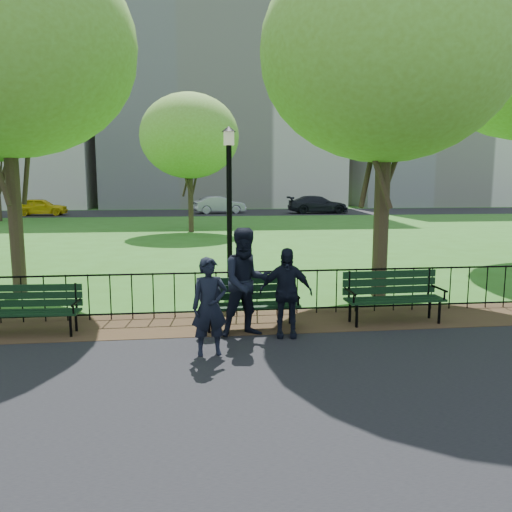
{
  "coord_description": "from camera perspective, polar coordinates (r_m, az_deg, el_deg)",
  "views": [
    {
      "loc": [
        -0.96,
        -7.48,
        2.62
      ],
      "look_at": [
        0.12,
        1.5,
        1.27
      ],
      "focal_mm": 35.0,
      "sensor_mm": 36.0,
      "label": 1
    }
  ],
  "objects": [
    {
      "name": "person_mid",
      "position": [
        8.4,
        -1.07,
        -3.04
      ],
      "size": [
        0.98,
        0.65,
        1.85
      ],
      "primitive_type": "imported",
      "rotation": [
        0.0,
        0.0,
        0.21
      ],
      "color": "black",
      "rests_on": "asphalt_path"
    },
    {
      "name": "tree_far_c",
      "position": [
        26.42,
        -7.61,
        13.42
      ],
      "size": [
        5.08,
        5.08,
        7.08
      ],
      "color": "#2D2116",
      "rests_on": "ground"
    },
    {
      "name": "tree_near_e",
      "position": [
        12.0,
        14.79,
        21.58
      ],
      "size": [
        5.57,
        5.57,
        7.76
      ],
      "color": "#2D2116",
      "rests_on": "ground"
    },
    {
      "name": "far_street",
      "position": [
        42.57,
        -5.58,
        4.96
      ],
      "size": [
        70.0,
        9.0,
        0.01
      ],
      "primitive_type": "cube",
      "color": "black",
      "rests_on": "ground"
    },
    {
      "name": "apartment_east",
      "position": [
        62.4,
        19.69,
        16.69
      ],
      "size": [
        20.0,
        15.0,
        24.0
      ],
      "primitive_type": "cube",
      "color": "beige",
      "rests_on": "ground"
    },
    {
      "name": "person_right",
      "position": [
        8.42,
        3.43,
        -4.18
      ],
      "size": [
        0.93,
        0.47,
        1.52
      ],
      "primitive_type": "imported",
      "rotation": [
        0.0,
        0.0,
        -0.12
      ],
      "color": "black",
      "rests_on": "asphalt_path"
    },
    {
      "name": "taxi",
      "position": [
        42.1,
        -23.38,
        5.19
      ],
      "size": [
        3.99,
        1.75,
        1.34
      ],
      "primitive_type": "imported",
      "rotation": [
        0.0,
        0.0,
        1.61
      ],
      "color": "yellow",
      "rests_on": "far_street"
    },
    {
      "name": "lamppost",
      "position": [
        12.32,
        -3.07,
        6.29
      ],
      "size": [
        0.35,
        0.35,
        3.94
      ],
      "color": "black",
      "rests_on": "ground"
    },
    {
      "name": "tree_near_w",
      "position": [
        12.96,
        -26.96,
        20.76
      ],
      "size": [
        5.75,
        5.75,
        8.02
      ],
      "color": "#2D2116",
      "rests_on": "ground"
    },
    {
      "name": "asphalt_path",
      "position": [
        4.94,
        5.93,
        -23.48
      ],
      "size": [
        60.0,
        9.2,
        0.01
      ],
      "primitive_type": "cube",
      "color": "black",
      "rests_on": "ground"
    },
    {
      "name": "park_bench_right_a",
      "position": [
        9.66,
        15.34,
        -3.89
      ],
      "size": [
        1.85,
        0.63,
        1.04
      ],
      "rotation": [
        0.0,
        0.0,
        0.03
      ],
      "color": "black",
      "rests_on": "ground"
    },
    {
      "name": "park_bench_main",
      "position": [
        8.85,
        -2.68,
        -4.61
      ],
      "size": [
        1.8,
        0.58,
        0.98
      ],
      "rotation": [
        0.0,
        0.0,
        0.02
      ],
      "color": "black",
      "rests_on": "ground"
    },
    {
      "name": "ground",
      "position": [
        7.99,
        0.45,
        -10.64
      ],
      "size": [
        120.0,
        120.0,
        0.0
      ],
      "primitive_type": "plane",
      "color": "#30661A"
    },
    {
      "name": "sedan_dark",
      "position": [
        41.58,
        7.08,
        5.86
      ],
      "size": [
        4.96,
        2.02,
        1.44
      ],
      "primitive_type": "imported",
      "rotation": [
        0.0,
        0.0,
        1.57
      ],
      "color": "black",
      "rests_on": "far_street"
    },
    {
      "name": "iron_fence",
      "position": [
        9.76,
        -1.04,
        -4.03
      ],
      "size": [
        24.06,
        0.06,
        1.0
      ],
      "color": "black",
      "rests_on": "ground"
    },
    {
      "name": "apartment_mid",
      "position": [
        56.92,
        -3.99,
        21.07
      ],
      "size": [
        24.0,
        15.0,
        30.0
      ],
      "primitive_type": "cube",
      "color": "beige",
      "rests_on": "ground"
    },
    {
      "name": "sedan_silver",
      "position": [
        41.25,
        -4.22,
        5.85
      ],
      "size": [
        4.48,
        2.45,
        1.4
      ],
      "primitive_type": "imported",
      "rotation": [
        0.0,
        0.0,
        1.81
      ],
      "color": "#98999F",
      "rests_on": "far_street"
    },
    {
      "name": "person_left",
      "position": [
        7.57,
        -5.33,
        -5.76
      ],
      "size": [
        0.58,
        0.42,
        1.49
      ],
      "primitive_type": "imported",
      "rotation": [
        0.0,
        0.0,
        0.11
      ],
      "color": "black",
      "rests_on": "asphalt_path"
    },
    {
      "name": "park_bench_left_a",
      "position": [
        9.43,
        -24.24,
        -5.06
      ],
      "size": [
        1.66,
        0.58,
        0.93
      ],
      "rotation": [
        0.0,
        0.0,
        -0.05
      ],
      "color": "black",
      "rests_on": "ground"
    },
    {
      "name": "dirt_strip",
      "position": [
        9.4,
        -0.72,
        -7.58
      ],
      "size": [
        60.0,
        1.6,
        0.01
      ],
      "primitive_type": "cube",
      "color": "#382917",
      "rests_on": "ground"
    }
  ]
}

